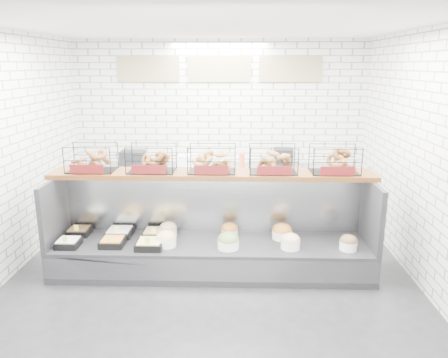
{
  "coord_description": "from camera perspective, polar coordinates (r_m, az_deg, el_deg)",
  "views": [
    {
      "loc": [
        0.31,
        -4.84,
        2.58
      ],
      "look_at": [
        0.15,
        0.45,
        1.18
      ],
      "focal_mm": 35.0,
      "sensor_mm": 36.0,
      "label": 1
    }
  ],
  "objects": [
    {
      "name": "ground",
      "position": [
        5.49,
        -1.78,
        -13.24
      ],
      "size": [
        5.5,
        5.5,
        0.0
      ],
      "primitive_type": "plane",
      "color": "black",
      "rests_on": "ground"
    },
    {
      "name": "prep_counter",
      "position": [
        7.58,
        -0.77,
        -1.41
      ],
      "size": [
        4.0,
        0.6,
        1.2
      ],
      "color": "#93969B",
      "rests_on": "ground"
    },
    {
      "name": "bagel_shelf",
      "position": [
        5.5,
        -1.53,
        2.2
      ],
      "size": [
        4.1,
        0.5,
        0.4
      ],
      "color": "#46250F",
      "rests_on": "display_case"
    },
    {
      "name": "room_shell",
      "position": [
        5.48,
        -1.57,
        9.3
      ],
      "size": [
        5.02,
        5.51,
        3.01
      ],
      "color": "white",
      "rests_on": "ground"
    },
    {
      "name": "display_case",
      "position": [
        5.66,
        -1.75,
        -8.68
      ],
      "size": [
        4.0,
        0.9,
        1.2
      ],
      "color": "black",
      "rests_on": "ground"
    }
  ]
}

